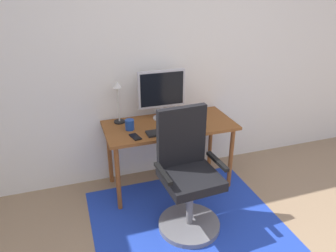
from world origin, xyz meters
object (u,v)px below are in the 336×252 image
object	(u,v)px
desk	(170,131)
cell_phone	(135,137)
coffee_cup	(130,125)
desk_lamp	(118,95)
office_chair	(188,182)
monitor	(162,91)
keyboard	(169,131)
computer_mouse	(203,125)

from	to	relation	value
desk	cell_phone	xyz separation A→B (m)	(-0.39, -0.18, 0.08)
coffee_cup	desk_lamp	size ratio (longest dim) A/B	0.24
desk	cell_phone	distance (m)	0.44
cell_phone	office_chair	xyz separation A→B (m)	(0.34, -0.45, -0.27)
monitor	keyboard	xyz separation A→B (m)	(-0.03, -0.33, -0.29)
computer_mouse	office_chair	distance (m)	0.64
desk	computer_mouse	xyz separation A→B (m)	(0.28, -0.17, 0.10)
computer_mouse	coffee_cup	distance (m)	0.70
monitor	office_chair	size ratio (longest dim) A/B	0.47
monitor	cell_phone	bearing A→B (deg)	-136.56
monitor	keyboard	world-z (taller)	monitor
monitor	office_chair	world-z (taller)	monitor
monitor	keyboard	distance (m)	0.44
desk	computer_mouse	world-z (taller)	computer_mouse
desk	coffee_cup	bearing A→B (deg)	-179.81
keyboard	cell_phone	distance (m)	0.33
cell_phone	desk_lamp	distance (m)	0.48
computer_mouse	keyboard	bearing A→B (deg)	-179.61
computer_mouse	desk	bearing A→B (deg)	148.62
computer_mouse	office_chair	bearing A→B (deg)	-126.09
coffee_cup	desk_lamp	world-z (taller)	desk_lamp
monitor	office_chair	bearing A→B (deg)	-91.70
computer_mouse	coffee_cup	world-z (taller)	coffee_cup
desk_lamp	keyboard	bearing A→B (deg)	-43.06
keyboard	coffee_cup	world-z (taller)	coffee_cup
monitor	coffee_cup	size ratio (longest dim) A/B	5.06
desk	cell_phone	world-z (taller)	cell_phone
desk	coffee_cup	xyz separation A→B (m)	(-0.40, -0.00, 0.13)
computer_mouse	desk_lamp	size ratio (longest dim) A/B	0.25
monitor	desk_lamp	world-z (taller)	monitor
desk	coffee_cup	world-z (taller)	coffee_cup
cell_phone	desk_lamp	xyz separation A→B (m)	(-0.07, 0.38, 0.28)
keyboard	computer_mouse	distance (m)	0.35
monitor	keyboard	size ratio (longest dim) A/B	1.17
desk	office_chair	size ratio (longest dim) A/B	1.20
coffee_cup	cell_phone	world-z (taller)	coffee_cup
desk_lamp	desk	bearing A→B (deg)	-23.14
coffee_cup	cell_phone	size ratio (longest dim) A/B	0.71
cell_phone	desk_lamp	bearing A→B (deg)	88.81
desk	computer_mouse	distance (m)	0.34
monitor	office_chair	xyz separation A→B (m)	(-0.02, -0.79, -0.57)
keyboard	office_chair	bearing A→B (deg)	-88.65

